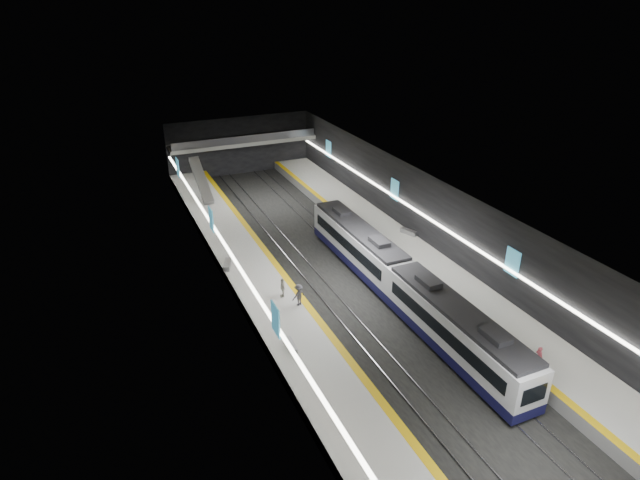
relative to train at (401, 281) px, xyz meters
name	(u,v)px	position (x,y,z in m)	size (l,w,h in m)	color
ground	(353,289)	(-2.50, 3.61, -2.20)	(70.00, 70.00, 0.00)	black
ceiling	(356,205)	(-2.50, 3.61, 5.80)	(20.00, 70.00, 0.04)	beige
wall_left	(241,272)	(-12.50, 3.61, 1.80)	(0.04, 70.00, 8.00)	black
wall_right	(451,229)	(7.50, 3.61, 1.80)	(0.04, 70.00, 8.00)	black
wall_back	(240,146)	(-2.50, 38.61, 1.80)	(20.00, 0.04, 8.00)	black
platform_left	(273,303)	(-10.00, 3.61, -1.70)	(5.00, 70.00, 1.00)	slate
tile_surface_left	(272,298)	(-10.00, 3.61, -1.19)	(5.00, 70.00, 0.02)	#AEAEA9
tactile_strip_left	(297,292)	(-7.80, 3.61, -1.18)	(0.60, 70.00, 0.02)	#E2AF0B
platform_right	(425,268)	(5.00, 3.61, -1.70)	(5.00, 70.00, 1.00)	slate
tile_surface_right	(426,263)	(5.00, 3.61, -1.19)	(5.00, 70.00, 0.02)	#AEAEA9
tactile_strip_right	(405,268)	(2.80, 3.61, -1.18)	(0.60, 70.00, 0.02)	#E2AF0B
rails	(353,289)	(-2.50, 3.61, -2.14)	(6.52, 70.00, 0.12)	gray
train	(401,281)	(0.00, 0.00, 0.00)	(2.69, 30.04, 3.60)	#100F39
ad_posters	(349,239)	(-2.50, 4.61, 2.30)	(19.94, 53.50, 2.20)	teal
cove_light_left	(243,274)	(-12.30, 3.61, 1.60)	(0.25, 68.60, 0.12)	white
cove_light_right	(449,232)	(7.30, 3.61, 1.60)	(0.25, 68.60, 0.12)	white
mezzanine_bridge	(244,142)	(-2.50, 36.54, 2.84)	(20.00, 3.00, 1.50)	gray
escalator	(201,180)	(-10.00, 29.61, 0.70)	(1.20, 8.00, 0.60)	#99999E
bench_left_near	(291,346)	(-11.00, -3.28, -0.98)	(0.48, 1.73, 0.42)	#99999E
bench_left_far	(227,265)	(-12.00, 10.32, -0.96)	(0.55, 1.96, 0.48)	#99999E
bench_right_far	(409,232)	(7.00, 9.69, -0.97)	(0.52, 1.87, 0.46)	#99999E
passenger_right_a	(539,358)	(3.41, -11.99, -0.36)	(0.61, 0.40, 1.68)	#C14857
passenger_left_a	(282,287)	(-9.13, 3.50, -0.35)	(0.99, 0.41, 1.69)	beige
passenger_left_b	(299,295)	(-8.39, 1.76, -0.27)	(1.20, 0.69, 1.85)	#45444C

